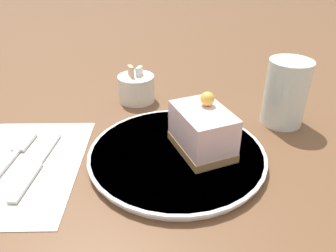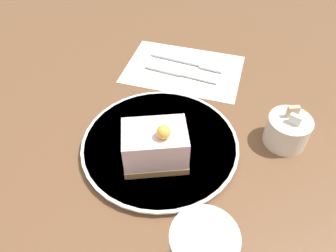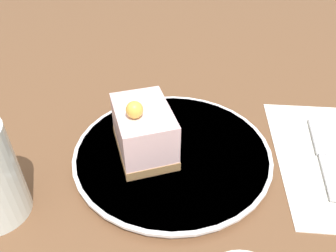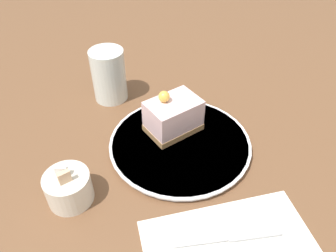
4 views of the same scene
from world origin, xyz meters
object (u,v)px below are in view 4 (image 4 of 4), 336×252
(drinking_glass, at_px, (109,75))
(knife, at_px, (238,237))
(cake_slice, at_px, (173,116))
(plate, at_px, (180,144))
(sugar_bowl, at_px, (69,188))

(drinking_glass, bearing_deg, knife, -164.43)
(cake_slice, height_order, drinking_glass, drinking_glass)
(plate, distance_m, sugar_bowl, 0.23)
(cake_slice, relative_size, sugar_bowl, 1.58)
(plate, distance_m, drinking_glass, 0.24)
(plate, height_order, drinking_glass, drinking_glass)
(knife, xyz_separation_m, drinking_glass, (0.43, 0.12, 0.06))
(knife, bearing_deg, sugar_bowl, 66.37)
(sugar_bowl, distance_m, drinking_glass, 0.30)
(knife, height_order, sugar_bowl, sugar_bowl)
(knife, relative_size, sugar_bowl, 2.20)
(knife, xyz_separation_m, sugar_bowl, (0.15, 0.24, 0.02))
(plate, distance_m, cake_slice, 0.06)
(knife, height_order, drinking_glass, drinking_glass)
(plate, height_order, knife, plate)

